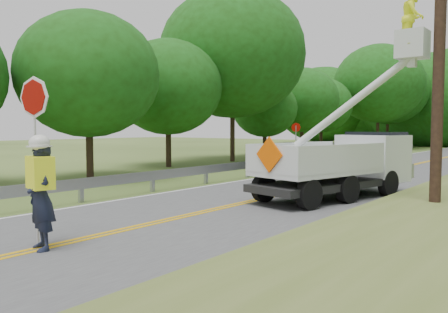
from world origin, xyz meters
The scene contains 9 objects.
ground centered at (0.00, 0.00, 0.00)m, with size 140.00×140.00×0.00m, color #3B511F.
road centered at (0.00, 14.00, 0.01)m, with size 7.20×96.00×0.03m.
guardrail centered at (-4.02, 14.91, 0.55)m, with size 0.18×48.00×0.77m.
treeline_left centered at (-10.13, 30.24, 6.09)m, with size 11.35×53.31×11.63m.
flagger centered at (0.09, 0.27, 1.20)m, with size 1.25×0.65×3.32m.
bucket_truck centered at (2.16, 10.32, 1.45)m, with size 4.59×6.50×6.20m.
suv_silver centered at (-1.69, 15.63, 0.85)m, with size 2.75×5.97×1.66m, color #B4B6BC.
suv_darkgrey centered at (-1.88, 24.41, 0.79)m, with size 2.15×5.29×1.53m, color #32333A.
stop_sign_permanent centered at (-5.09, 19.31, 1.73)m, with size 0.53×0.20×2.60m.
Camera 1 is at (8.08, -4.29, 2.35)m, focal length 36.46 mm.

